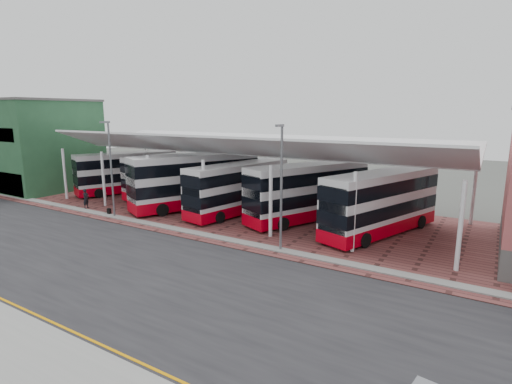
% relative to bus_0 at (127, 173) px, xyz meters
% --- Properties ---
extents(ground, '(140.00, 140.00, 0.00)m').
position_rel_bus_0_xyz_m(ground, '(21.34, -14.11, -2.24)').
color(ground, '#41443F').
extents(road, '(120.00, 14.00, 0.02)m').
position_rel_bus_0_xyz_m(road, '(21.34, -15.11, -2.23)').
color(road, black).
rests_on(road, ground).
extents(forecourt, '(72.00, 16.00, 0.06)m').
position_rel_bus_0_xyz_m(forecourt, '(23.34, -1.11, -2.21)').
color(forecourt, brown).
rests_on(forecourt, ground).
extents(sidewalk, '(120.00, 4.00, 0.14)m').
position_rel_bus_0_xyz_m(sidewalk, '(21.34, -23.11, -2.17)').
color(sidewalk, slate).
rests_on(sidewalk, ground).
extents(north_kerb, '(120.00, 0.80, 0.14)m').
position_rel_bus_0_xyz_m(north_kerb, '(21.34, -7.91, -2.17)').
color(north_kerb, slate).
rests_on(north_kerb, ground).
extents(yellow_line_near, '(120.00, 0.12, 0.01)m').
position_rel_bus_0_xyz_m(yellow_line_near, '(21.34, -21.11, -2.22)').
color(yellow_line_near, '#C87E00').
rests_on(yellow_line_near, road).
extents(yellow_line_far, '(120.00, 0.12, 0.01)m').
position_rel_bus_0_xyz_m(yellow_line_far, '(21.34, -20.81, -2.22)').
color(yellow_line_far, '#C87E00').
rests_on(yellow_line_far, road).
extents(canopy, '(37.00, 11.63, 7.07)m').
position_rel_bus_0_xyz_m(canopy, '(15.34, -0.17, 3.55)').
color(canopy, white).
rests_on(canopy, ground).
extents(shop_green, '(6.40, 10.20, 10.22)m').
position_rel_bus_0_xyz_m(shop_green, '(-8.66, -3.13, 2.88)').
color(shop_green, '#2B5C37').
rests_on(shop_green, ground).
extents(shop_cream, '(6.40, 10.20, 10.22)m').
position_rel_bus_0_xyz_m(shop_cream, '(-15.16, -3.13, 2.88)').
color(shop_cream, beige).
rests_on(shop_cream, ground).
extents(lamp_west, '(0.16, 0.90, 8.07)m').
position_rel_bus_0_xyz_m(lamp_west, '(7.34, -7.83, 2.12)').
color(lamp_west, slate).
rests_on(lamp_west, ground).
extents(lamp_east, '(0.16, 0.90, 8.07)m').
position_rel_bus_0_xyz_m(lamp_east, '(23.34, -7.83, 2.12)').
color(lamp_east, slate).
rests_on(lamp_east, ground).
extents(bus_0, '(6.44, 10.77, 4.39)m').
position_rel_bus_0_xyz_m(bus_0, '(0.00, 0.00, 0.00)').
color(bus_0, silver).
rests_on(bus_0, forecourt).
extents(bus_1, '(4.69, 10.96, 4.40)m').
position_rel_bus_0_xyz_m(bus_1, '(5.62, 1.34, 0.01)').
color(bus_1, silver).
rests_on(bus_1, forecourt).
extents(bus_2, '(7.52, 12.07, 4.95)m').
position_rel_bus_0_xyz_m(bus_2, '(11.06, -1.53, 0.28)').
color(bus_2, silver).
rests_on(bus_2, forecourt).
extents(bus_3, '(4.36, 10.91, 4.38)m').
position_rel_bus_0_xyz_m(bus_3, '(15.64, -1.22, -0.01)').
color(bus_3, silver).
rests_on(bus_3, forecourt).
extents(bus_4, '(6.93, 11.32, 4.63)m').
position_rel_bus_0_xyz_m(bus_4, '(21.73, -0.11, 0.12)').
color(bus_4, silver).
rests_on(bus_4, forecourt).
extents(bus_5, '(6.04, 11.24, 4.54)m').
position_rel_bus_0_xyz_m(bus_5, '(27.81, -0.78, 0.07)').
color(bus_5, silver).
rests_on(bus_5, forecourt).
extents(pedestrian, '(0.59, 0.75, 1.82)m').
position_rel_bus_0_xyz_m(pedestrian, '(2.66, -7.15, -1.28)').
color(pedestrian, black).
rests_on(pedestrian, forecourt).
extents(suitcase, '(0.32, 0.23, 0.55)m').
position_rel_bus_0_xyz_m(suitcase, '(6.38, -7.59, -1.91)').
color(suitcase, black).
rests_on(suitcase, forecourt).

